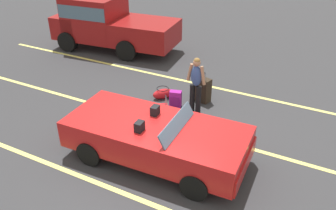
% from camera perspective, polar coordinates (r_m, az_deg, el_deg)
% --- Properties ---
extents(ground_plane, '(80.00, 80.00, 0.00)m').
position_cam_1_polar(ground_plane, '(8.28, -1.90, -8.67)').
color(ground_plane, '#333335').
extents(lot_line_near, '(18.00, 0.12, 0.01)m').
position_cam_1_polar(lot_line_near, '(7.44, -7.03, -14.29)').
color(lot_line_near, '#EAE066').
rests_on(lot_line_near, ground_plane).
extents(lot_line_mid, '(18.00, 0.12, 0.01)m').
position_cam_1_polar(lot_line_mid, '(9.26, 2.23, -3.97)').
color(lot_line_mid, '#EAE066').
rests_on(lot_line_mid, ground_plane).
extents(lot_line_far, '(18.00, 0.12, 0.01)m').
position_cam_1_polar(lot_line_far, '(11.44, 8.05, 2.77)').
color(lot_line_far, '#EAE066').
rests_on(lot_line_far, ground_plane).
extents(convertible_car, '(4.21, 1.97, 1.24)m').
position_cam_1_polar(convertible_car, '(7.85, -0.60, -5.71)').
color(convertible_car, red).
rests_on(convertible_car, ground_plane).
extents(suitcase_large_black, '(0.54, 0.40, 0.99)m').
position_cam_1_polar(suitcase_large_black, '(10.47, 5.68, 2.51)').
color(suitcase_large_black, '#2D2319').
rests_on(suitcase_large_black, ground_plane).
extents(suitcase_medium_bright, '(0.43, 0.46, 0.91)m').
position_cam_1_polar(suitcase_medium_bright, '(9.18, -0.72, -1.97)').
color(suitcase_medium_bright, red).
rests_on(suitcase_medium_bright, ground_plane).
extents(suitcase_small_carryon, '(0.38, 0.29, 0.50)m').
position_cam_1_polar(suitcase_small_carryon, '(10.16, 1.23, 0.98)').
color(suitcase_small_carryon, '#991E8C').
rests_on(suitcase_small_carryon, ground_plane).
extents(duffel_bag, '(0.64, 0.68, 0.34)m').
position_cam_1_polar(duffel_bag, '(10.65, -0.86, 1.89)').
color(duffel_bag, red).
rests_on(duffel_bag, ground_plane).
extents(traveler_person, '(0.61, 0.26, 1.65)m').
position_cam_1_polar(traveler_person, '(9.62, 4.61, 3.73)').
color(traveler_person, black).
rests_on(traveler_person, ground_plane).
extents(parked_pickup_truck_near, '(5.16, 2.44, 2.10)m').
position_cam_1_polar(parked_pickup_truck_near, '(14.58, -10.15, 13.30)').
color(parked_pickup_truck_near, maroon).
rests_on(parked_pickup_truck_near, ground_plane).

